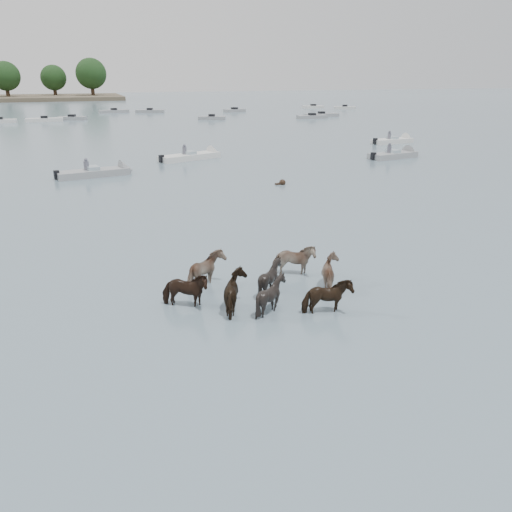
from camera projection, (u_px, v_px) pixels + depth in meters
name	position (u px, v px, depth m)	size (l,w,h in m)	color
ground	(259.00, 304.00, 16.66)	(400.00, 400.00, 0.00)	slate
pony_herd	(263.00, 283.00, 17.04)	(6.56, 4.59, 1.36)	black
swimming_pony	(282.00, 183.00, 34.51)	(0.72, 0.44, 0.44)	black
motorboat_b	(104.00, 172.00, 37.57)	(5.68, 2.68, 1.92)	gray
motorboat_c	(197.00, 156.00, 44.93)	(6.12, 3.69, 1.92)	silver
motorboat_d	(399.00, 155.00, 45.60)	(5.28, 2.60, 1.92)	gray
motorboat_e	(398.00, 141.00, 55.09)	(5.22, 2.22, 1.92)	silver
distant_flotilla	(101.00, 116.00, 85.87)	(102.93, 29.88, 0.93)	silver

